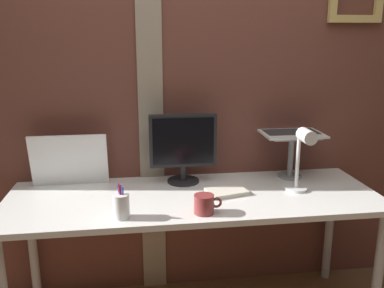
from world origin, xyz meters
The scene contains 10 objects.
brick_wall_back centered at (0.00, 0.43, 1.16)m, with size 3.68×0.16×2.32m.
desk centered at (0.00, 0.04, 0.66)m, with size 1.94×0.66×0.73m.
monitor centered at (-0.03, 0.25, 0.95)m, with size 0.38×0.18×0.39m.
laptop_stand centered at (0.60, 0.25, 0.90)m, with size 0.28×0.22×0.26m.
laptop centered at (0.60, 0.31, 1.04)m, with size 0.34×0.28×0.21m.
whiteboard_panel centered at (-0.66, 0.28, 0.87)m, with size 0.41×0.02×0.30m, color white.
desk_lamp centered at (0.56, -0.01, 0.95)m, with size 0.12×0.20×0.35m.
pen_cup centered at (-0.36, -0.19, 0.79)m, with size 0.08×0.08×0.17m.
coffee_mug centered at (0.02, -0.19, 0.77)m, with size 0.13×0.09×0.09m.
paper_clutter_stack centered at (0.18, 0.04, 0.74)m, with size 0.20×0.14×0.02m, color silver.
Camera 1 is at (-0.28, -1.93, 1.52)m, focal length 38.14 mm.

